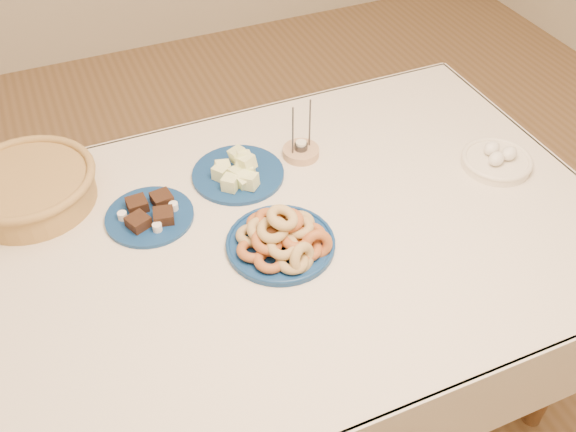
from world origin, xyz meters
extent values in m
plane|color=brown|center=(0.00, 0.00, 0.00)|extent=(5.00, 5.00, 0.00)
cylinder|color=brown|center=(-0.70, 0.40, 0.36)|extent=(0.06, 0.06, 0.72)
cylinder|color=brown|center=(0.70, 0.40, 0.36)|extent=(0.06, 0.06, 0.72)
cylinder|color=brown|center=(0.70, -0.40, 0.36)|extent=(0.06, 0.06, 0.72)
cube|color=#F0E3CF|center=(0.00, 0.00, 0.74)|extent=(1.70, 1.10, 0.02)
cube|color=#F0E3CF|center=(0.00, 0.55, 0.61)|extent=(1.70, 0.01, 0.28)
cube|color=#F0E3CF|center=(0.85, 0.00, 0.61)|extent=(0.01, 1.10, 0.28)
cylinder|color=navy|center=(-0.02, -0.04, 0.76)|extent=(0.34, 0.34, 0.01)
torus|color=navy|center=(-0.02, -0.04, 0.76)|extent=(0.35, 0.35, 0.01)
torus|color=#AA8347|center=(0.05, -0.01, 0.78)|extent=(0.10, 0.10, 0.02)
torus|color=#964921|center=(0.01, 0.03, 0.78)|extent=(0.11, 0.11, 0.03)
torus|color=#964921|center=(-0.04, 0.02, 0.78)|extent=(0.10, 0.10, 0.03)
torus|color=#AA8347|center=(-0.08, -0.01, 0.78)|extent=(0.11, 0.11, 0.03)
torus|color=#964921|center=(-0.09, -0.05, 0.78)|extent=(0.09, 0.09, 0.03)
torus|color=#964921|center=(-0.07, -0.10, 0.78)|extent=(0.11, 0.11, 0.03)
torus|color=#AA8347|center=(-0.02, -0.13, 0.78)|extent=(0.10, 0.10, 0.02)
torus|color=#964921|center=(0.03, -0.10, 0.78)|extent=(0.09, 0.09, 0.03)
torus|color=#964921|center=(0.06, -0.06, 0.78)|extent=(0.11, 0.11, 0.02)
torus|color=#AA8347|center=(0.02, -0.01, 0.80)|extent=(0.11, 0.11, 0.04)
torus|color=#964921|center=(-0.03, 0.00, 0.80)|extent=(0.10, 0.10, 0.04)
torus|color=#AA8347|center=(-0.06, -0.02, 0.80)|extent=(0.11, 0.11, 0.05)
torus|color=#964921|center=(-0.06, -0.06, 0.80)|extent=(0.11, 0.11, 0.04)
torus|color=#AA8347|center=(-0.03, -0.09, 0.80)|extent=(0.10, 0.10, 0.04)
torus|color=#964921|center=(0.01, -0.08, 0.80)|extent=(0.11, 0.11, 0.03)
torus|color=#AA8347|center=(0.03, -0.05, 0.80)|extent=(0.10, 0.10, 0.03)
torus|color=#964921|center=(0.01, -0.04, 0.82)|extent=(0.11, 0.11, 0.02)
torus|color=#AA8347|center=(-0.04, -0.05, 0.82)|extent=(0.11, 0.11, 0.04)
torus|color=#AA8347|center=(-0.01, -0.05, 0.85)|extent=(0.11, 0.11, 0.05)
torus|color=#AA8347|center=(0.00, -0.14, 0.79)|extent=(0.09, 0.08, 0.08)
torus|color=#964921|center=(0.05, -0.11, 0.79)|extent=(0.08, 0.06, 0.08)
cylinder|color=navy|center=(-0.02, 0.25, 0.76)|extent=(0.27, 0.27, 0.01)
cube|color=#E3F39A|center=(-0.01, 0.18, 0.78)|extent=(0.06, 0.06, 0.04)
cube|color=#E3F39A|center=(-0.01, 0.25, 0.81)|extent=(0.05, 0.05, 0.06)
cube|color=#E3F39A|center=(0.00, 0.22, 0.78)|extent=(0.05, 0.06, 0.05)
cube|color=#E3F39A|center=(-0.04, 0.22, 0.78)|extent=(0.06, 0.05, 0.05)
cube|color=#E3F39A|center=(-0.06, 0.20, 0.78)|extent=(0.06, 0.06, 0.04)
cube|color=#E3F39A|center=(-0.06, 0.26, 0.78)|extent=(0.05, 0.05, 0.05)
cube|color=#E3F39A|center=(0.00, 0.23, 0.81)|extent=(0.06, 0.05, 0.05)
cube|color=#E3F39A|center=(-0.01, 0.27, 0.81)|extent=(0.05, 0.05, 0.05)
cube|color=#E3F39A|center=(-0.02, 0.19, 0.78)|extent=(0.05, 0.06, 0.05)
cube|color=#E3F39A|center=(-0.07, 0.25, 0.78)|extent=(0.05, 0.06, 0.04)
cylinder|color=navy|center=(-0.29, 0.18, 0.76)|extent=(0.25, 0.25, 0.01)
cube|color=black|center=(-0.32, 0.15, 0.78)|extent=(0.07, 0.07, 0.03)
cube|color=black|center=(-0.26, 0.15, 0.78)|extent=(0.06, 0.06, 0.03)
cube|color=black|center=(-0.31, 0.22, 0.78)|extent=(0.05, 0.05, 0.03)
cube|color=black|center=(-0.25, 0.21, 0.78)|extent=(0.06, 0.06, 0.03)
cylinder|color=white|center=(-0.35, 0.20, 0.77)|extent=(0.03, 0.03, 0.02)
cylinder|color=white|center=(-0.28, 0.12, 0.77)|extent=(0.03, 0.03, 0.02)
cylinder|color=white|center=(-0.22, 0.18, 0.77)|extent=(0.03, 0.03, 0.02)
cylinder|color=olive|center=(-0.56, 0.37, 0.79)|extent=(0.37, 0.37, 0.08)
torus|color=olive|center=(-0.56, 0.37, 0.83)|extent=(0.39, 0.39, 0.02)
cylinder|color=tan|center=(0.18, 0.27, 0.76)|extent=(0.13, 0.13, 0.02)
cylinder|color=#3D3E42|center=(0.18, 0.27, 0.78)|extent=(0.05, 0.05, 0.02)
cylinder|color=white|center=(0.18, 0.27, 0.79)|extent=(0.04, 0.04, 0.01)
cylinder|color=#3D3E42|center=(0.15, 0.26, 0.85)|extent=(0.01, 0.01, 0.15)
cylinder|color=#3D3E42|center=(0.21, 0.28, 0.85)|extent=(0.01, 0.01, 0.15)
cylinder|color=#EFE4CF|center=(0.66, 0.01, 0.76)|extent=(0.24, 0.24, 0.02)
torus|color=#EFE4CF|center=(0.66, 0.01, 0.77)|extent=(0.25, 0.25, 0.01)
ellipsoid|color=white|center=(0.64, -0.01, 0.80)|extent=(0.06, 0.05, 0.04)
ellipsoid|color=white|center=(0.69, -0.01, 0.80)|extent=(0.06, 0.05, 0.04)
ellipsoid|color=white|center=(0.66, 0.03, 0.80)|extent=(0.06, 0.05, 0.04)
camera|label=1|loc=(-0.44, -1.07, 1.88)|focal=40.00mm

